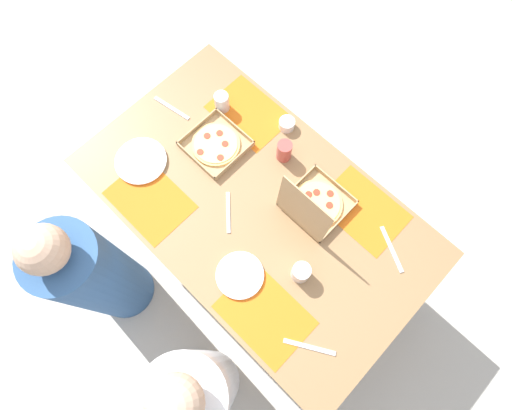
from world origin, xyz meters
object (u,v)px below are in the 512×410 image
at_px(pizza_box_center, 314,205).
at_px(diner_right_seat, 96,275).
at_px(cup_clear_right, 284,151).
at_px(cup_red, 222,102).
at_px(pizza_box_corner_left, 216,144).
at_px(condiment_bowl, 287,124).
at_px(plate_near_left, 141,161).
at_px(plate_near_right, 240,275).
at_px(diner_left_seat, 198,389).
at_px(cup_spare, 301,272).

height_order(pizza_box_center, diner_right_seat, diner_right_seat).
height_order(cup_clear_right, cup_red, cup_clear_right).
height_order(pizza_box_corner_left, condiment_bowl, condiment_bowl).
distance_m(cup_red, diner_right_seat, 1.01).
relative_size(plate_near_left, condiment_bowl, 3.17).
distance_m(plate_near_right, cup_red, 0.82).
bearing_deg(condiment_bowl, diner_left_seat, 115.45).
relative_size(pizza_box_corner_left, cup_clear_right, 2.37).
xyz_separation_m(pizza_box_corner_left, condiment_bowl, (-0.17, -0.30, 0.01)).
bearing_deg(diner_left_seat, diner_right_seat, -0.00).
bearing_deg(diner_left_seat, plate_near_left, -29.91).
relative_size(cup_clear_right, diner_left_seat, 0.09).
height_order(plate_near_right, condiment_bowl, condiment_bowl).
distance_m(cup_red, condiment_bowl, 0.32).
bearing_deg(pizza_box_corner_left, diner_right_seat, 88.91).
bearing_deg(plate_near_left, condiment_bowl, -120.42).
relative_size(pizza_box_center, plate_near_right, 1.44).
distance_m(plate_near_left, cup_clear_right, 0.66).
relative_size(pizza_box_corner_left, pizza_box_center, 0.89).
bearing_deg(condiment_bowl, cup_clear_right, 127.75).
bearing_deg(cup_spare, condiment_bowl, -42.66).
height_order(cup_spare, condiment_bowl, cup_spare).
distance_m(condiment_bowl, diner_left_seat, 1.25).
height_order(plate_near_right, cup_spare, cup_spare).
relative_size(pizza_box_corner_left, condiment_bowl, 3.43).
bearing_deg(pizza_box_corner_left, plate_near_left, 58.11).
bearing_deg(plate_near_left, cup_spare, -171.91).
bearing_deg(cup_clear_right, plate_near_left, 46.76).
distance_m(cup_spare, condiment_bowl, 0.70).
height_order(cup_red, diner_left_seat, diner_left_seat).
distance_m(pizza_box_corner_left, plate_near_right, 0.62).
relative_size(plate_near_right, cup_clear_right, 1.86).
relative_size(plate_near_right, diner_right_seat, 0.18).
xyz_separation_m(plate_near_left, cup_clear_right, (-0.45, -0.48, 0.05)).
xyz_separation_m(cup_spare, diner_right_seat, (0.70, 0.63, -0.28)).
height_order(condiment_bowl, diner_right_seat, diner_right_seat).
distance_m(pizza_box_center, cup_clear_right, 0.28).
height_order(cup_spare, diner_left_seat, diner_left_seat).
bearing_deg(plate_near_right, pizza_box_center, -92.78).
bearing_deg(cup_clear_right, cup_spare, 140.05).
bearing_deg(plate_near_right, cup_clear_right, -65.12).
bearing_deg(cup_clear_right, condiment_bowl, -52.25).
distance_m(pizza_box_corner_left, cup_spare, 0.71).
xyz_separation_m(pizza_box_center, cup_spare, (-0.15, 0.26, 0.00)).
xyz_separation_m(plate_near_right, diner_left_seat, (-0.18, 0.45, -0.23)).
distance_m(pizza_box_corner_left, plate_near_left, 0.35).
relative_size(cup_red, diner_right_seat, 0.09).
bearing_deg(plate_near_left, diner_left_seat, 150.09).
bearing_deg(diner_left_seat, cup_clear_right, -66.33).
bearing_deg(cup_red, diner_left_seat, 130.24).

